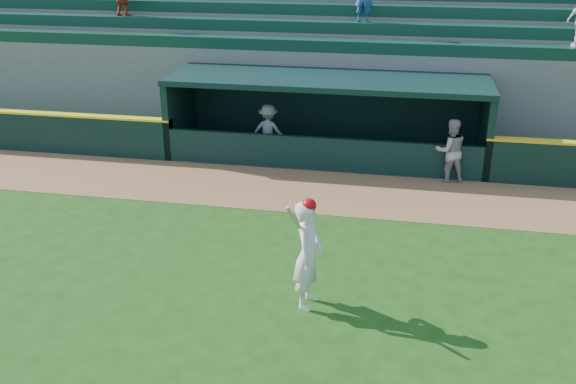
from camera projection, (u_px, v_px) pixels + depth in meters
name	position (u px, v px, depth m)	size (l,w,h in m)	color
ground	(273.00, 283.00, 12.65)	(120.00, 120.00, 0.00)	#1C4611
warning_track	(311.00, 191.00, 17.10)	(40.00, 3.00, 0.01)	#8F6039
dugout_player_front	(450.00, 150.00, 17.45)	(0.86, 0.67, 1.77)	#A0A19B
dugout_player_inside	(269.00, 131.00, 19.30)	(1.06, 0.61, 1.65)	#999A95
dugout	(328.00, 111.00, 19.40)	(9.40, 2.80, 2.46)	slate
stands	(346.00, 51.00, 23.15)	(34.50, 6.25, 7.57)	slate
batter_at_plate	(308.00, 253.00, 11.54)	(0.62, 0.84, 2.15)	white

